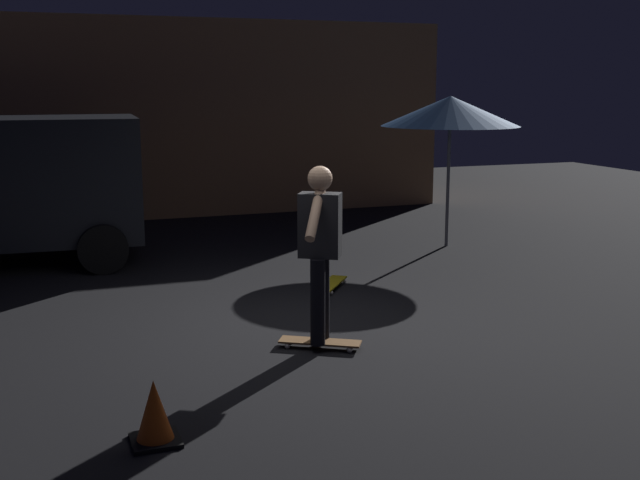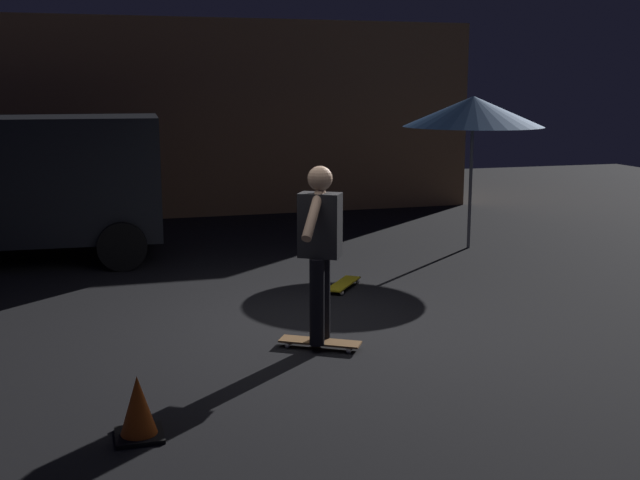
% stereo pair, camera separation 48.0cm
% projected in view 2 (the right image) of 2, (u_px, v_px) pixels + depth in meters
% --- Properties ---
extents(ground_plane, '(28.00, 28.00, 0.00)m').
position_uv_depth(ground_plane, '(311.00, 334.00, 7.98)').
color(ground_plane, black).
extents(low_building, '(11.46, 3.01, 3.67)m').
position_uv_depth(low_building, '(175.00, 116.00, 16.00)').
color(low_building, tan).
rests_on(low_building, ground_plane).
extents(patio_umbrella, '(2.10, 2.10, 2.30)m').
position_uv_depth(patio_umbrella, '(473.00, 112.00, 11.79)').
color(patio_umbrella, slate).
rests_on(patio_umbrella, ground_plane).
extents(skateboard_ridden, '(0.77, 0.58, 0.07)m').
position_uv_depth(skateboard_ridden, '(320.00, 342.00, 7.55)').
color(skateboard_ridden, olive).
rests_on(skateboard_ridden, ground_plane).
extents(skateboard_spare, '(0.63, 0.74, 0.07)m').
position_uv_depth(skateboard_spare, '(343.00, 284.00, 9.74)').
color(skateboard_spare, gold).
rests_on(skateboard_spare, ground_plane).
extents(skater, '(0.59, 0.88, 1.67)m').
position_uv_depth(skater, '(320.00, 241.00, 7.36)').
color(skater, black).
rests_on(skater, skateboard_ridden).
extents(traffic_cone, '(0.34, 0.34, 0.46)m').
position_uv_depth(traffic_cone, '(138.00, 409.00, 5.60)').
color(traffic_cone, black).
rests_on(traffic_cone, ground_plane).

